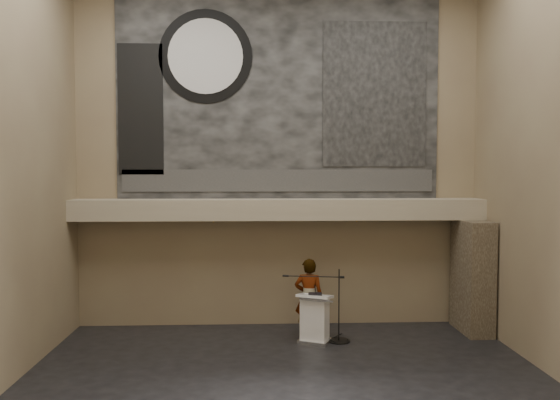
{
  "coord_description": "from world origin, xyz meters",
  "views": [
    {
      "loc": [
        -0.56,
        -9.68,
        3.88
      ],
      "look_at": [
        0.0,
        3.2,
        3.2
      ],
      "focal_mm": 35.0,
      "sensor_mm": 36.0,
      "label": 1
    }
  ],
  "objects": [
    {
      "name": "banner",
      "position": [
        0.0,
        3.97,
        5.7
      ],
      "size": [
        8.0,
        0.05,
        5.0
      ],
      "primitive_type": "cube",
      "color": "black",
      "rests_on": "wall_back"
    },
    {
      "name": "papers",
      "position": [
        0.64,
        2.38,
        1.1
      ],
      "size": [
        0.23,
        0.31,
        0.0
      ],
      "primitive_type": "cube",
      "rotation": [
        0.0,
        0.0,
        0.01
      ],
      "color": "white",
      "rests_on": "lectern"
    },
    {
      "name": "sprinkler_left",
      "position": [
        -1.6,
        3.55,
        2.67
      ],
      "size": [
        0.04,
        0.04,
        0.06
      ],
      "primitive_type": "cylinder",
      "color": "#B2893D",
      "rests_on": "soffit"
    },
    {
      "name": "floor",
      "position": [
        0.0,
        0.0,
        0.0
      ],
      "size": [
        10.0,
        10.0,
        0.0
      ],
      "primitive_type": "plane",
      "color": "black",
      "rests_on": "ground"
    },
    {
      "name": "soffit",
      "position": [
        0.0,
        3.6,
        2.95
      ],
      "size": [
        10.0,
        0.8,
        0.5
      ],
      "primitive_type": "cube",
      "color": "#9E937B",
      "rests_on": "wall_back"
    },
    {
      "name": "wall_front",
      "position": [
        0.0,
        -4.0,
        4.25
      ],
      "size": [
        10.0,
        0.02,
        8.5
      ],
      "primitive_type": "cube",
      "color": "#7A664D",
      "rests_on": "floor"
    },
    {
      "name": "lectern",
      "position": [
        0.75,
        2.43,
        0.55
      ],
      "size": [
        0.89,
        0.79,
        1.14
      ],
      "rotation": [
        0.0,
        0.0,
        -0.43
      ],
      "color": "silver",
      "rests_on": "floor"
    },
    {
      "name": "wall_left",
      "position": [
        -5.0,
        0.0,
        4.25
      ],
      "size": [
        0.02,
        8.0,
        8.5
      ],
      "primitive_type": "cube",
      "color": "#7A664D",
      "rests_on": "floor"
    },
    {
      "name": "wall_back",
      "position": [
        0.0,
        4.0,
        4.25
      ],
      "size": [
        10.0,
        0.02,
        8.5
      ],
      "primitive_type": "cube",
      "color": "#7A664D",
      "rests_on": "floor"
    },
    {
      "name": "sprinkler_right",
      "position": [
        1.9,
        3.55,
        2.67
      ],
      "size": [
        0.04,
        0.04,
        0.06
      ],
      "primitive_type": "cylinder",
      "color": "#B2893D",
      "rests_on": "soffit"
    },
    {
      "name": "banner_clock_rim",
      "position": [
        -1.8,
        3.93,
        6.7
      ],
      "size": [
        2.3,
        0.02,
        2.3
      ],
      "primitive_type": "cylinder",
      "rotation": [
        1.57,
        0.0,
        0.0
      ],
      "color": "black",
      "rests_on": "banner"
    },
    {
      "name": "banner_building_print",
      "position": [
        2.4,
        3.93,
        5.8
      ],
      "size": [
        2.6,
        0.02,
        3.6
      ],
      "primitive_type": "cube",
      "color": "black",
      "rests_on": "banner"
    },
    {
      "name": "mic_stand",
      "position": [
        1.27,
        2.52,
        0.25
      ],
      "size": [
        1.54,
        0.52,
        1.66
      ],
      "rotation": [
        0.0,
        0.0,
        -0.17
      ],
      "color": "black",
      "rests_on": "floor"
    },
    {
      "name": "banner_brick_print",
      "position": [
        -3.4,
        3.93,
        5.4
      ],
      "size": [
        1.1,
        0.02,
        3.2
      ],
      "primitive_type": "cube",
      "color": "black",
      "rests_on": "banner"
    },
    {
      "name": "binder",
      "position": [
        0.76,
        2.4,
        1.12
      ],
      "size": [
        0.33,
        0.27,
        0.04
      ],
      "primitive_type": "cube",
      "rotation": [
        0.0,
        0.0,
        -0.1
      ],
      "color": "black",
      "rests_on": "lectern"
    },
    {
      "name": "stone_pier",
      "position": [
        4.65,
        3.15,
        1.35
      ],
      "size": [
        0.6,
        1.4,
        2.7
      ],
      "primitive_type": "cube",
      "color": "#413528",
      "rests_on": "floor"
    },
    {
      "name": "speaker_person",
      "position": [
        0.66,
        2.87,
        0.93
      ],
      "size": [
        0.76,
        0.58,
        1.85
      ],
      "primitive_type": "imported",
      "rotation": [
        0.0,
        0.0,
        2.92
      ],
      "color": "silver",
      "rests_on": "floor"
    },
    {
      "name": "banner_clock_face",
      "position": [
        -1.8,
        3.91,
        6.7
      ],
      "size": [
        1.84,
        0.02,
        1.84
      ],
      "primitive_type": "cylinder",
      "rotation": [
        1.57,
        0.0,
        0.0
      ],
      "color": "silver",
      "rests_on": "banner"
    },
    {
      "name": "banner_text_strip",
      "position": [
        0.0,
        3.93,
        3.65
      ],
      "size": [
        7.76,
        0.02,
        0.55
      ],
      "primitive_type": "cube",
      "color": "#303030",
      "rests_on": "banner"
    }
  ]
}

